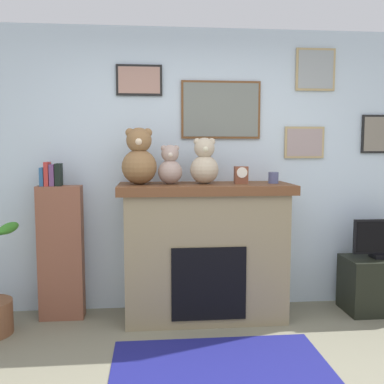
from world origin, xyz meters
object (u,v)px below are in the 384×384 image
(television, at_px, (383,239))
(mantel_clock, at_px, (241,175))
(tv_stand, at_px, (381,284))
(candle_jar, at_px, (273,178))
(teddy_bear_tan, at_px, (170,167))
(bookshelf, at_px, (61,249))
(teddy_bear_cream, at_px, (204,163))
(teddy_bear_grey, at_px, (139,159))
(fireplace, at_px, (205,250))

(television, bearing_deg, mantel_clock, 179.97)
(tv_stand, bearing_deg, candle_jar, 179.96)
(television, distance_m, teddy_bear_tan, 2.06)
(bookshelf, xyz_separation_m, teddy_bear_cream, (1.26, -0.10, 0.75))
(bookshelf, bearing_deg, candle_jar, -3.03)
(mantel_clock, distance_m, teddy_bear_grey, 0.90)
(teddy_bear_tan, xyz_separation_m, teddy_bear_cream, (0.30, -0.00, 0.03))
(tv_stand, height_order, teddy_bear_grey, teddy_bear_grey)
(bookshelf, height_order, mantel_clock, bookshelf)
(teddy_bear_grey, bearing_deg, television, -0.04)
(fireplace, height_order, television, fireplace)
(teddy_bear_grey, relative_size, teddy_bear_cream, 1.21)
(teddy_bear_grey, relative_size, teddy_bear_tan, 1.43)
(tv_stand, distance_m, teddy_bear_cream, 2.00)
(tv_stand, xyz_separation_m, candle_jar, (-1.04, 0.00, 1.00))
(bookshelf, distance_m, teddy_bear_tan, 1.21)
(bookshelf, relative_size, tv_stand, 2.03)
(teddy_bear_grey, distance_m, teddy_bear_cream, 0.56)
(fireplace, height_order, candle_jar, candle_jar)
(television, distance_m, teddy_bear_grey, 2.33)
(candle_jar, height_order, teddy_bear_cream, teddy_bear_cream)
(tv_stand, xyz_separation_m, television, (0.00, -0.00, 0.42))
(bookshelf, height_order, teddy_bear_tan, teddy_bear_tan)
(fireplace, distance_m, candle_jar, 0.88)
(television, bearing_deg, candle_jar, 179.88)
(bookshelf, xyz_separation_m, teddy_bear_tan, (0.96, -0.10, 0.72))
(teddy_bear_cream, bearing_deg, candle_jar, 0.05)
(candle_jar, relative_size, teddy_bear_grey, 0.21)
(television, relative_size, teddy_bear_grey, 1.16)
(candle_jar, distance_m, mantel_clock, 0.29)
(teddy_bear_tan, bearing_deg, mantel_clock, -0.10)
(bookshelf, relative_size, teddy_bear_cream, 3.47)
(teddy_bear_cream, bearing_deg, fireplace, 64.82)
(mantel_clock, bearing_deg, teddy_bear_tan, 179.90)
(teddy_bear_grey, bearing_deg, candle_jar, 0.03)
(candle_jar, relative_size, teddy_bear_tan, 0.29)
(candle_jar, bearing_deg, bookshelf, 176.97)
(television, distance_m, mantel_clock, 1.46)
(teddy_bear_tan, relative_size, teddy_bear_cream, 0.85)
(bookshelf, height_order, teddy_bear_cream, teddy_bear_cream)
(bookshelf, xyz_separation_m, teddy_bear_grey, (0.70, -0.10, 0.79))
(teddy_bear_grey, bearing_deg, teddy_bear_tan, 0.04)
(television, relative_size, teddy_bear_tan, 1.66)
(television, relative_size, candle_jar, 5.62)
(teddy_bear_grey, xyz_separation_m, teddy_bear_cream, (0.56, 0.00, -0.04))
(candle_jar, height_order, teddy_bear_grey, teddy_bear_grey)
(teddy_bear_tan, bearing_deg, teddy_bear_cream, -0.02)
(bookshelf, xyz_separation_m, tv_stand, (2.91, -0.10, -0.38))
(tv_stand, distance_m, television, 0.42)
(fireplace, distance_m, teddy_bear_tan, 0.81)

